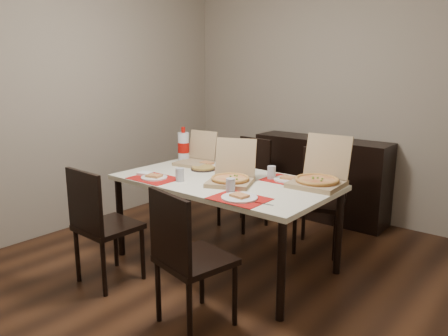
{
  "coord_description": "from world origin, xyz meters",
  "views": [
    {
      "loc": [
        2.14,
        -2.59,
        1.66
      ],
      "look_at": [
        -0.07,
        0.14,
        0.85
      ],
      "focal_mm": 35.0,
      "sensor_mm": 36.0,
      "label": 1
    }
  ],
  "objects_px": {
    "pizza_box_center": "(231,177)",
    "dip_bowl": "(246,175)",
    "chair_far_left": "(248,178)",
    "chair_far_right": "(321,195)",
    "dining_table": "(224,187)",
    "chair_near_left": "(100,222)",
    "sideboard": "(320,178)",
    "soda_bottle": "(184,147)",
    "chair_near_right": "(186,254)"
  },
  "relations": [
    {
      "from": "dining_table",
      "to": "chair_far_left",
      "type": "xyz_separation_m",
      "value": [
        -0.42,
        0.92,
        -0.17
      ]
    },
    {
      "from": "chair_far_right",
      "to": "sideboard",
      "type": "bearing_deg",
      "value": 117.33
    },
    {
      "from": "dining_table",
      "to": "chair_far_left",
      "type": "distance_m",
      "value": 1.03
    },
    {
      "from": "dip_bowl",
      "to": "chair_near_left",
      "type": "bearing_deg",
      "value": -119.68
    },
    {
      "from": "soda_bottle",
      "to": "chair_far_right",
      "type": "bearing_deg",
      "value": 22.85
    },
    {
      "from": "chair_near_left",
      "to": "chair_near_right",
      "type": "bearing_deg",
      "value": -0.97
    },
    {
      "from": "pizza_box_center",
      "to": "dip_bowl",
      "type": "height_order",
      "value": "pizza_box_center"
    },
    {
      "from": "chair_near_right",
      "to": "pizza_box_center",
      "type": "height_order",
      "value": "pizza_box_center"
    },
    {
      "from": "dip_bowl",
      "to": "soda_bottle",
      "type": "distance_m",
      "value": 0.89
    },
    {
      "from": "chair_near_left",
      "to": "dip_bowl",
      "type": "xyz_separation_m",
      "value": [
        0.6,
        1.06,
        0.25
      ]
    },
    {
      "from": "chair_far_left",
      "to": "dip_bowl",
      "type": "bearing_deg",
      "value": -55.28
    },
    {
      "from": "chair_near_left",
      "to": "chair_far_right",
      "type": "distance_m",
      "value": 1.99
    },
    {
      "from": "dining_table",
      "to": "chair_near_left",
      "type": "height_order",
      "value": "chair_near_left"
    },
    {
      "from": "dining_table",
      "to": "pizza_box_center",
      "type": "distance_m",
      "value": 0.18
    },
    {
      "from": "chair_near_right",
      "to": "chair_far_left",
      "type": "relative_size",
      "value": 1.0
    },
    {
      "from": "dining_table",
      "to": "chair_near_right",
      "type": "distance_m",
      "value": 1.0
    },
    {
      "from": "sideboard",
      "to": "chair_far_left",
      "type": "xyz_separation_m",
      "value": [
        -0.49,
        -0.71,
        0.06
      ]
    },
    {
      "from": "sideboard",
      "to": "chair_near_left",
      "type": "distance_m",
      "value": 2.58
    },
    {
      "from": "chair_near_right",
      "to": "chair_far_right",
      "type": "distance_m",
      "value": 1.74
    },
    {
      "from": "dining_table",
      "to": "chair_near_left",
      "type": "distance_m",
      "value": 1.03
    },
    {
      "from": "chair_far_right",
      "to": "dip_bowl",
      "type": "distance_m",
      "value": 0.81
    },
    {
      "from": "chair_far_left",
      "to": "chair_far_right",
      "type": "bearing_deg",
      "value": -4.71
    },
    {
      "from": "sideboard",
      "to": "chair_far_right",
      "type": "distance_m",
      "value": 0.89
    },
    {
      "from": "dining_table",
      "to": "soda_bottle",
      "type": "bearing_deg",
      "value": 157.43
    },
    {
      "from": "chair_near_right",
      "to": "chair_far_left",
      "type": "bearing_deg",
      "value": 114.76
    },
    {
      "from": "sideboard",
      "to": "pizza_box_center",
      "type": "xyz_separation_m",
      "value": [
        0.05,
        -1.69,
        0.36
      ]
    },
    {
      "from": "dining_table",
      "to": "soda_bottle",
      "type": "distance_m",
      "value": 0.87
    },
    {
      "from": "sideboard",
      "to": "chair_near_right",
      "type": "relative_size",
      "value": 1.61
    },
    {
      "from": "dining_table",
      "to": "chair_near_left",
      "type": "xyz_separation_m",
      "value": [
        -0.51,
        -0.88,
        -0.17
      ]
    },
    {
      "from": "chair_far_left",
      "to": "pizza_box_center",
      "type": "distance_m",
      "value": 1.15
    },
    {
      "from": "chair_near_right",
      "to": "soda_bottle",
      "type": "bearing_deg",
      "value": 134.39
    },
    {
      "from": "pizza_box_center",
      "to": "dining_table",
      "type": "bearing_deg",
      "value": 156.11
    },
    {
      "from": "chair_far_left",
      "to": "dining_table",
      "type": "bearing_deg",
      "value": -65.33
    },
    {
      "from": "dining_table",
      "to": "dip_bowl",
      "type": "relative_size",
      "value": 14.38
    },
    {
      "from": "chair_far_right",
      "to": "pizza_box_center",
      "type": "distance_m",
      "value": 1.01
    },
    {
      "from": "dining_table",
      "to": "chair_near_right",
      "type": "relative_size",
      "value": 1.94
    },
    {
      "from": "chair_far_left",
      "to": "soda_bottle",
      "type": "relative_size",
      "value": 2.72
    },
    {
      "from": "soda_bottle",
      "to": "chair_near_right",
      "type": "bearing_deg",
      "value": -45.61
    },
    {
      "from": "chair_near_left",
      "to": "chair_near_right",
      "type": "distance_m",
      "value": 0.93
    },
    {
      "from": "soda_bottle",
      "to": "dip_bowl",
      "type": "bearing_deg",
      "value": -9.22
    },
    {
      "from": "dip_bowl",
      "to": "soda_bottle",
      "type": "height_order",
      "value": "soda_bottle"
    },
    {
      "from": "sideboard",
      "to": "soda_bottle",
      "type": "distance_m",
      "value": 1.62
    },
    {
      "from": "chair_far_right",
      "to": "dip_bowl",
      "type": "relative_size",
      "value": 7.43
    },
    {
      "from": "sideboard",
      "to": "soda_bottle",
      "type": "bearing_deg",
      "value": -122.69
    },
    {
      "from": "pizza_box_center",
      "to": "chair_near_right",
      "type": "bearing_deg",
      "value": -70.55
    },
    {
      "from": "chair_far_left",
      "to": "chair_far_right",
      "type": "distance_m",
      "value": 0.9
    },
    {
      "from": "chair_far_right",
      "to": "pizza_box_center",
      "type": "relative_size",
      "value": 1.93
    },
    {
      "from": "dip_bowl",
      "to": "dining_table",
      "type": "bearing_deg",
      "value": -116.22
    },
    {
      "from": "dip_bowl",
      "to": "soda_bottle",
      "type": "relative_size",
      "value": 0.37
    },
    {
      "from": "chair_near_right",
      "to": "dining_table",
      "type": "bearing_deg",
      "value": 114.86
    }
  ]
}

